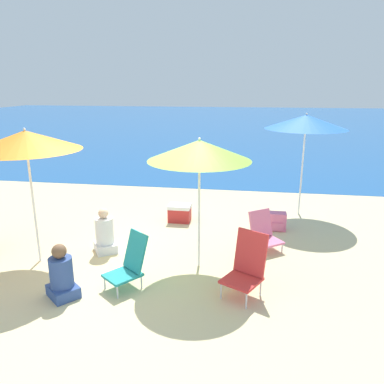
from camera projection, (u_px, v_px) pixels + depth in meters
ground_plane at (137, 262)px, 6.29m from camera, size 60.00×60.00×0.00m
sea_water at (228, 122)px, 29.73m from camera, size 60.00×40.00×0.01m
beach_umbrella_lime at (199, 151)px, 5.65m from camera, size 1.60×1.60×2.12m
beach_umbrella_orange at (26, 140)px, 5.79m from camera, size 1.70×1.70×2.24m
beach_umbrella_blue at (306, 122)px, 8.08m from camera, size 1.77×1.77×2.29m
beach_chair_red at (247, 265)px, 5.24m from camera, size 0.67×0.71×0.91m
beach_chair_teal at (130, 262)px, 5.47m from camera, size 0.68×0.71×0.80m
beach_chair_pink at (264, 232)px, 6.75m from camera, size 0.67×0.69×0.69m
person_seated_near at (62, 276)px, 5.20m from camera, size 0.54×0.54×0.80m
person_seated_far at (105, 234)px, 6.62m from camera, size 0.52×0.54×0.81m
backpack_pink at (278, 221)px, 7.65m from camera, size 0.33×0.26×0.37m
cooler_box at (180, 213)px, 8.14m from camera, size 0.48×0.37×0.37m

